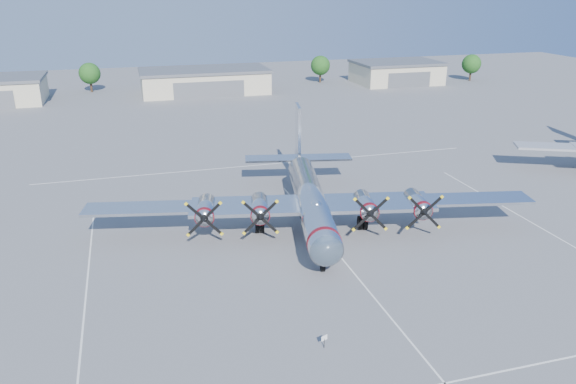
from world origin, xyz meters
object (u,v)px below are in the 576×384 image
object	(u,v)px
hangar_east	(396,72)
hangar_center	(204,81)
main_bomber_b29	(309,223)
tree_east	(320,65)
tree_far_east	(471,64)
tree_west	(90,73)
info_placard	(324,339)

from	to	relation	value
hangar_east	hangar_center	bearing A→B (deg)	-180.00
hangar_center	hangar_east	world-z (taller)	same
hangar_east	main_bomber_b29	bearing A→B (deg)	-121.83
tree_east	tree_far_east	bearing A→B (deg)	-11.89
tree_east	main_bomber_b29	xyz separation A→B (m)	(-30.35, -83.93, -4.22)
tree_east	main_bomber_b29	bearing A→B (deg)	-109.88
hangar_east	tree_west	distance (m)	73.46
hangar_east	main_bomber_b29	distance (m)	91.72
main_bomber_b29	info_placard	distance (m)	21.30
hangar_center	tree_west	bearing A→B (deg)	162.18
hangar_center	info_placard	bearing A→B (deg)	-93.49
hangar_center	main_bomber_b29	distance (m)	77.94
tree_west	hangar_east	bearing A→B (deg)	-6.28
hangar_east	tree_east	world-z (taller)	tree_east
hangar_center	main_bomber_b29	world-z (taller)	hangar_center
hangar_east	info_placard	xyz separation A→B (m)	(-54.00, -98.41, -2.03)
main_bomber_b29	tree_west	bearing A→B (deg)	117.72
tree_west	info_placard	world-z (taller)	tree_west
tree_west	tree_far_east	bearing A→B (deg)	-6.14
hangar_east	tree_far_east	xyz separation A→B (m)	(20.00, -1.96, 1.51)
tree_west	info_placard	size ratio (longest dim) A/B	6.87
tree_east	tree_west	bearing A→B (deg)	177.92
main_bomber_b29	tree_east	bearing A→B (deg)	81.83
hangar_east	info_placard	size ratio (longest dim) A/B	21.32
hangar_east	tree_east	distance (m)	19.04
tree_west	main_bomber_b29	xyz separation A→B (m)	(24.65, -85.93, -4.22)
hangar_east	tree_far_east	bearing A→B (deg)	-5.61
tree_east	hangar_center	bearing A→B (deg)	-168.62
tree_far_east	hangar_center	bearing A→B (deg)	178.35
tree_far_east	info_placard	bearing A→B (deg)	-127.50
tree_east	info_placard	size ratio (longest dim) A/B	6.87
tree_west	tree_east	distance (m)	55.04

